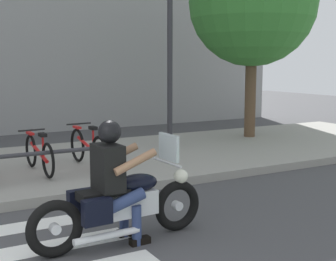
{
  "coord_description": "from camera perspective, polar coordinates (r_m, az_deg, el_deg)",
  "views": [
    {
      "loc": [
        0.19,
        -3.45,
        2.05
      ],
      "look_at": [
        3.57,
        2.64,
        1.05
      ],
      "focal_mm": 49.97,
      "sensor_mm": 36.0,
      "label": 1
    }
  ],
  "objects": [
    {
      "name": "crosswalk_stripe_4",
      "position": [
        5.51,
        -19.31,
        -14.14
      ],
      "size": [
        2.8,
        0.4,
        0.01
      ],
      "primitive_type": "cube",
      "color": "white",
      "rests_on": "ground"
    },
    {
      "name": "motorcycle",
      "position": [
        5.43,
        -5.69,
        -8.93
      ],
      "size": [
        2.18,
        0.65,
        1.22
      ],
      "color": "black",
      "rests_on": "ground"
    },
    {
      "name": "rider",
      "position": [
        5.31,
        -6.53,
        -5.27
      ],
      "size": [
        0.64,
        0.56,
        1.43
      ],
      "color": "black",
      "rests_on": "ground"
    },
    {
      "name": "bicycle_6",
      "position": [
        8.48,
        -15.47,
        -2.75
      ],
      "size": [
        0.48,
        1.62,
        0.73
      ],
      "color": "black",
      "rests_on": "sidewalk"
    },
    {
      "name": "bicycle_7",
      "position": [
        8.73,
        -9.76,
        -2.12
      ],
      "size": [
        0.48,
        1.71,
        0.79
      ],
      "color": "black",
      "rests_on": "sidewalk"
    },
    {
      "name": "street_lamp",
      "position": [
        10.51,
        0.23,
        9.74
      ],
      "size": [
        0.28,
        0.28,
        3.8
      ],
      "color": "#2D2D33",
      "rests_on": "ground"
    },
    {
      "name": "tree_near_rack",
      "position": [
        12.41,
        10.29,
        15.09
      ],
      "size": [
        3.24,
        3.24,
        5.2
      ],
      "color": "brown",
      "rests_on": "ground"
    }
  ]
}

